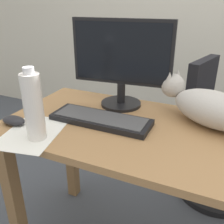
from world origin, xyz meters
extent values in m
cube|color=#9E7247|center=(0.00, 0.00, 0.73)|extent=(1.44, 0.62, 0.03)
cube|color=olive|center=(-0.66, -0.25, 0.36)|extent=(0.06, 0.06, 0.71)
cube|color=olive|center=(-0.66, 0.25, 0.36)|extent=(0.06, 0.06, 0.71)
cylinder|color=black|center=(0.22, 0.65, 0.02)|extent=(0.48, 0.48, 0.04)
cylinder|color=black|center=(0.22, 0.65, 0.22)|extent=(0.06, 0.06, 0.45)
cube|color=black|center=(0.04, 0.70, 0.71)|extent=(0.15, 0.36, 0.40)
cylinder|color=black|center=(-0.30, 0.20, 0.75)|extent=(0.20, 0.20, 0.01)
cylinder|color=black|center=(-0.30, 0.20, 0.81)|extent=(0.04, 0.04, 0.10)
cube|color=black|center=(-0.30, 0.20, 1.01)|extent=(0.48, 0.07, 0.30)
cube|color=black|center=(-0.30, 0.18, 1.01)|extent=(0.45, 0.05, 0.27)
cube|color=black|center=(-0.30, -0.02, 0.76)|extent=(0.44, 0.15, 0.02)
cube|color=#444447|center=(-0.30, -0.02, 0.77)|extent=(0.40, 0.12, 0.00)
ellipsoid|color=#B2ADA8|center=(0.14, 0.15, 0.82)|extent=(0.40, 0.31, 0.15)
sphere|color=#B2ADA8|center=(-0.06, 0.24, 0.87)|extent=(0.11, 0.11, 0.11)
cone|color=#B2ADA8|center=(-0.07, 0.21, 0.92)|extent=(0.04, 0.04, 0.04)
cone|color=#B2ADA8|center=(-0.04, 0.26, 0.92)|extent=(0.04, 0.04, 0.04)
ellipsoid|color=#232328|center=(-0.63, -0.19, 0.76)|extent=(0.11, 0.06, 0.04)
cube|color=white|center=(-0.51, -0.22, 0.74)|extent=(0.27, 0.33, 0.00)
cylinder|color=silver|center=(-0.46, -0.24, 0.87)|extent=(0.07, 0.07, 0.26)
cylinder|color=silver|center=(-0.46, -0.24, 1.01)|extent=(0.04, 0.04, 0.02)
camera|label=1|loc=(0.15, -0.90, 1.24)|focal=40.62mm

